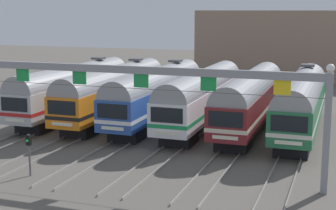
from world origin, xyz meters
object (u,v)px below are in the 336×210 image
Objects in this scene: commuter_train_stainless at (74,88)px; yard_signal_mast at (29,147)px; commuter_train_white at (202,95)px; commuter_train_maroon at (250,98)px; commuter_train_blue at (157,92)px; commuter_train_orange at (114,90)px; catenary_gantry at (110,84)px; commuter_train_green at (302,100)px.

yard_signal_mast is at bearing -69.36° from commuter_train_stainless.
commuter_train_maroon is at bearing 0.00° from commuter_train_white.
commuter_train_blue is at bearing 82.84° from yard_signal_mast.
commuter_train_blue is (4.05, 0.00, 0.00)m from commuter_train_orange.
commuter_train_maroon is 15.04m from catenary_gantry.
yard_signal_mast is at bearing -110.64° from commuter_train_white.
commuter_train_blue reaches higher than commuter_train_white.
commuter_train_white is (4.05, -0.00, -0.00)m from commuter_train_blue.
catenary_gantry is at bearing -65.76° from commuter_train_orange.
catenary_gantry is (2.03, -13.50, 2.66)m from commuter_train_blue.
commuter_train_green reaches higher than commuter_train_white.
catenary_gantry is 6.01m from yard_signal_mast.
commuter_train_orange is at bearing 97.16° from yard_signal_mast.
catenary_gantry is at bearing -114.25° from commuter_train_maroon.
commuter_train_green is at bearing 48.69° from yard_signal_mast.
commuter_train_white is (12.16, -0.00, -0.00)m from commuter_train_stainless.
catenary_gantry reaches higher than commuter_train_stainless.
commuter_train_blue is 13.91m from catenary_gantry.
commuter_train_stainless is at bearing 179.98° from commuter_train_maroon.
commuter_train_white is at bearing -179.97° from commuter_train_green.
commuter_train_maroon is at bearing -0.03° from commuter_train_blue.
yard_signal_mast is (6.08, -16.14, -0.91)m from commuter_train_stainless.
commuter_train_stainless is 1.00× the size of commuter_train_maroon.
yard_signal_mast is at bearing -131.31° from commuter_train_green.
commuter_train_white is at bearing 81.46° from catenary_gantry.
catenary_gantry is (-10.13, -13.50, 2.66)m from commuter_train_green.
yard_signal_mast is (-4.05, -2.64, -3.57)m from catenary_gantry.
yard_signal_mast is at bearing -122.13° from commuter_train_maroon.
commuter_train_orange is 15.04m from catenary_gantry.
commuter_train_orange is at bearing 0.00° from commuter_train_stainless.
commuter_train_green is at bearing 0.00° from commuter_train_orange.
commuter_train_stainless is 8.10m from commuter_train_blue.
commuter_train_blue is 0.71× the size of catenary_gantry.
commuter_train_white is at bearing -0.06° from commuter_train_blue.
commuter_train_orange is 16.29m from yard_signal_mast.
catenary_gantry is (10.13, -13.50, 2.66)m from commuter_train_stainless.
commuter_train_orange is 8.10m from commuter_train_white.
commuter_train_green is at bearing 0.00° from commuter_train_blue.
commuter_train_green is (8.10, 0.00, 0.00)m from commuter_train_white.
catenary_gantry is at bearing -53.11° from commuter_train_stainless.
catenary_gantry reaches higher than commuter_train_orange.
commuter_train_stainless is at bearing 180.00° from commuter_train_blue.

